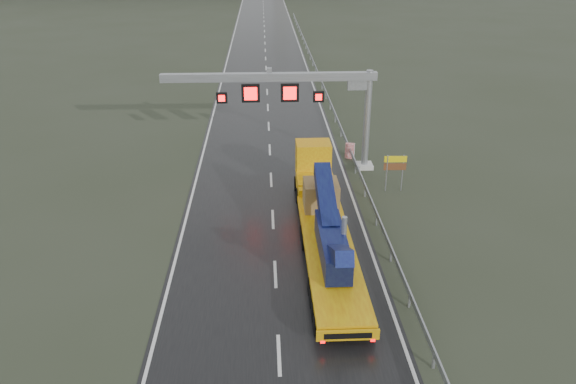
{
  "coord_description": "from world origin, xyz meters",
  "views": [
    {
      "loc": [
        -0.45,
        -20.04,
        15.69
      ],
      "look_at": [
        0.78,
        7.01,
        3.2
      ],
      "focal_mm": 35.0,
      "sensor_mm": 36.0,
      "label": 1
    }
  ],
  "objects_px": {
    "heavy_haul_truck": "(323,209)",
    "striped_barrier": "(350,151)",
    "exit_sign_pair": "(395,166)",
    "sign_gantry": "(300,94)"
  },
  "relations": [
    {
      "from": "sign_gantry",
      "to": "heavy_haul_truck",
      "type": "bearing_deg",
      "value": -85.94
    },
    {
      "from": "sign_gantry",
      "to": "striped_barrier",
      "type": "bearing_deg",
      "value": 26.61
    },
    {
      "from": "exit_sign_pair",
      "to": "striped_barrier",
      "type": "distance_m",
      "value": 6.6
    },
    {
      "from": "sign_gantry",
      "to": "heavy_haul_truck",
      "type": "relative_size",
      "value": 0.87
    },
    {
      "from": "striped_barrier",
      "to": "sign_gantry",
      "type": "bearing_deg",
      "value": -137.85
    },
    {
      "from": "heavy_haul_truck",
      "to": "exit_sign_pair",
      "type": "distance_m",
      "value": 7.76
    },
    {
      "from": "sign_gantry",
      "to": "heavy_haul_truck",
      "type": "distance_m",
      "value": 10.6
    },
    {
      "from": "sign_gantry",
      "to": "striped_barrier",
      "type": "relative_size",
      "value": 12.77
    },
    {
      "from": "striped_barrier",
      "to": "exit_sign_pair",
      "type": "bearing_deg",
      "value": -56.2
    },
    {
      "from": "heavy_haul_truck",
      "to": "striped_barrier",
      "type": "bearing_deg",
      "value": 74.07
    }
  ]
}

